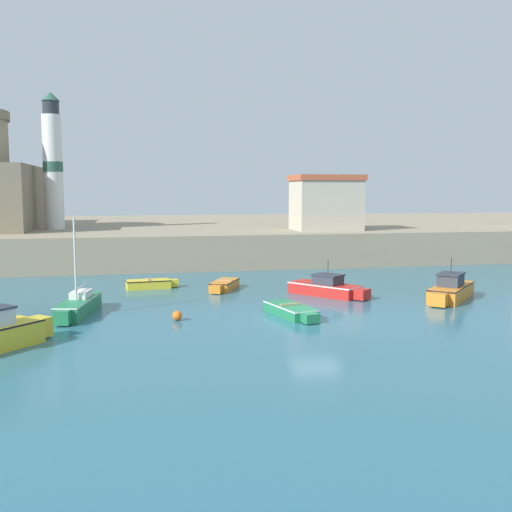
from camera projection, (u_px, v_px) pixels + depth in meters
ground_plane at (316, 319)px, 29.85m from camera, size 200.00×200.00×0.00m
quay_seawall at (216, 235)px, 66.95m from camera, size 120.00×40.00×2.85m
motorboat_orange_0 at (451, 290)px, 35.08m from camera, size 4.70×4.92×2.49m
dinghy_orange_2 at (224, 285)px, 38.64m from camera, size 2.35×3.54×0.66m
sailboat_green_3 at (78, 305)px, 30.91m from camera, size 2.08×5.49×5.02m
dinghy_yellow_5 at (150, 284)px, 39.22m from camera, size 3.45×1.54×0.64m
dinghy_green_6 at (292, 310)px, 30.60m from camera, size 2.18×4.29×0.62m
motorboat_red_7 at (327, 288)px, 36.56m from camera, size 4.24×4.89×2.21m
mooring_buoy at (177, 316)px, 29.53m from camera, size 0.49×0.49×0.49m
lighthouse at (53, 164)px, 54.07m from camera, size 1.76×1.76×12.30m
harbor_shed_far_end at (326, 202)px, 53.56m from camera, size 6.00×4.67×4.90m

